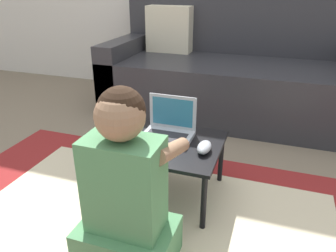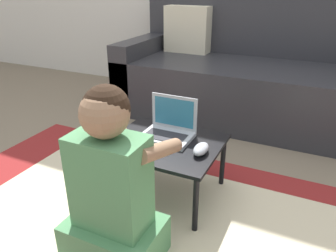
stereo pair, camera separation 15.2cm
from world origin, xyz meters
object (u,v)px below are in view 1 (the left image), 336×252
object	(u,v)px
laptop_desk	(166,148)
person_seated	(126,192)
couch	(231,75)
computer_mouse	(204,147)
laptop	(168,130)

from	to	relation	value
laptop_desk	person_seated	world-z (taller)	person_seated
person_seated	laptop_desk	bearing A→B (deg)	90.87
person_seated	couch	bearing A→B (deg)	86.73
person_seated	computer_mouse	bearing A→B (deg)	66.05
couch	laptop	size ratio (longest dim) A/B	7.93
laptop_desk	computer_mouse	distance (m)	0.19
laptop_desk	couch	bearing A→B (deg)	85.25
laptop_desk	laptop	size ratio (longest dim) A/B	2.17
couch	computer_mouse	distance (m)	1.24
couch	laptop	xyz separation A→B (m)	(-0.11, -1.15, 0.03)
couch	laptop	distance (m)	1.16
laptop	person_seated	size ratio (longest dim) A/B	0.34
laptop	computer_mouse	xyz separation A→B (m)	(0.19, -0.08, -0.01)
couch	computer_mouse	world-z (taller)	couch
couch	person_seated	bearing A→B (deg)	-93.27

